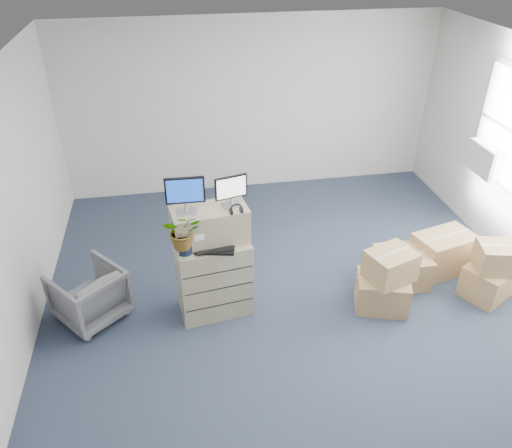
% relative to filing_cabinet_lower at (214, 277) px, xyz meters
% --- Properties ---
extents(ground, '(7.00, 7.00, 0.00)m').
position_rel_filing_cabinet_lower_xyz_m(ground, '(0.97, -0.41, -0.48)').
color(ground, '#233140').
rests_on(ground, ground).
extents(wall_back, '(6.00, 0.02, 2.80)m').
position_rel_filing_cabinet_lower_xyz_m(wall_back, '(0.97, 3.10, 0.92)').
color(wall_back, '#BBB8B2').
rests_on(wall_back, ground).
extents(ac_unit, '(0.24, 0.60, 0.40)m').
position_rel_filing_cabinet_lower_xyz_m(ac_unit, '(3.84, 0.99, 0.72)').
color(ac_unit, white).
rests_on(ac_unit, wall_right).
extents(filing_cabinet_lower, '(0.88, 0.60, 0.95)m').
position_rel_filing_cabinet_lower_xyz_m(filing_cabinet_lower, '(0.00, 0.00, 0.00)').
color(filing_cabinet_lower, tan).
rests_on(filing_cabinet_lower, ground).
extents(filing_cabinet_upper, '(0.86, 0.51, 0.41)m').
position_rel_filing_cabinet_lower_xyz_m(filing_cabinet_upper, '(-0.01, 0.04, 0.68)').
color(filing_cabinet_upper, tan).
rests_on(filing_cabinet_upper, filing_cabinet_lower).
extents(monitor_left, '(0.41, 0.16, 0.41)m').
position_rel_filing_cabinet_lower_xyz_m(monitor_left, '(-0.24, 0.02, 1.11)').
color(monitor_left, '#99999E').
rests_on(monitor_left, filing_cabinet_upper).
extents(monitor_right, '(0.35, 0.18, 0.35)m').
position_rel_filing_cabinet_lower_xyz_m(monitor_right, '(0.24, 0.07, 1.08)').
color(monitor_right, '#99999E').
rests_on(monitor_right, filing_cabinet_upper).
extents(headphones, '(0.14, 0.03, 0.14)m').
position_rel_filing_cabinet_lower_xyz_m(headphones, '(0.27, -0.08, 0.92)').
color(headphones, black).
rests_on(headphones, filing_cabinet_upper).
extents(keyboard, '(0.48, 0.28, 0.02)m').
position_rel_filing_cabinet_lower_xyz_m(keyboard, '(0.00, -0.15, 0.49)').
color(keyboard, black).
rests_on(keyboard, filing_cabinet_lower).
extents(mouse, '(0.11, 0.09, 0.03)m').
position_rel_filing_cabinet_lower_xyz_m(mouse, '(0.36, -0.04, 0.49)').
color(mouse, silver).
rests_on(mouse, filing_cabinet_lower).
extents(water_bottle, '(0.06, 0.06, 0.21)m').
position_rel_filing_cabinet_lower_xyz_m(water_bottle, '(0.09, 0.08, 0.58)').
color(water_bottle, gray).
rests_on(water_bottle, filing_cabinet_lower).
extents(phone_dock, '(0.06, 0.05, 0.11)m').
position_rel_filing_cabinet_lower_xyz_m(phone_dock, '(-0.01, 0.02, 0.51)').
color(phone_dock, silver).
rests_on(phone_dock, filing_cabinet_lower).
extents(external_drive, '(0.20, 0.18, 0.05)m').
position_rel_filing_cabinet_lower_xyz_m(external_drive, '(0.30, 0.13, 0.50)').
color(external_drive, black).
rests_on(external_drive, filing_cabinet_lower).
extents(tissue_box, '(0.27, 0.20, 0.09)m').
position_rel_filing_cabinet_lower_xyz_m(tissue_box, '(0.30, 0.17, 0.57)').
color(tissue_box, '#3D84D1').
rests_on(tissue_box, external_drive).
extents(potted_plant, '(0.43, 0.47, 0.42)m').
position_rel_filing_cabinet_lower_xyz_m(potted_plant, '(-0.30, -0.15, 0.72)').
color(potted_plant, '#94AF8D').
rests_on(potted_plant, filing_cabinet_lower).
extents(office_chair, '(0.95, 0.94, 0.71)m').
position_rel_filing_cabinet_lower_xyz_m(office_chair, '(-1.43, 0.12, -0.12)').
color(office_chair, '#5A5A5F').
rests_on(office_chair, ground).
extents(cardboard_boxes, '(2.08, 1.24, 0.78)m').
position_rel_filing_cabinet_lower_xyz_m(cardboard_boxes, '(2.67, -0.07, -0.18)').
color(cardboard_boxes, '#9C804B').
rests_on(cardboard_boxes, ground).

